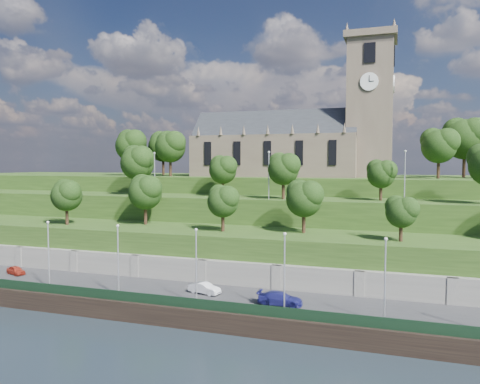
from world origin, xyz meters
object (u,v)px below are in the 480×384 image
(church, at_px, (299,138))
(car_middle, at_px, (204,288))
(car_right, at_px, (280,298))
(car_left, at_px, (16,270))

(church, distance_m, car_middle, 44.31)
(church, relative_size, car_right, 7.73)
(car_middle, xyz_separation_m, car_right, (9.67, -1.51, 0.06))
(car_left, distance_m, car_middle, 28.94)
(church, distance_m, car_right, 45.92)
(car_middle, bearing_deg, car_left, 102.40)
(car_left, height_order, car_right, car_right)
(car_middle, relative_size, car_right, 0.81)
(car_left, xyz_separation_m, car_right, (38.61, -2.03, 0.14))
(church, xyz_separation_m, car_left, (-32.45, -38.94, -19.94))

